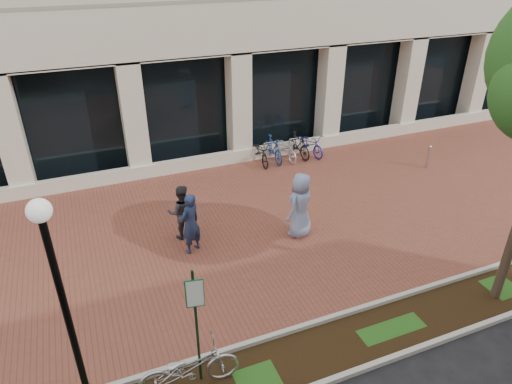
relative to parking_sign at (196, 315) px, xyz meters
name	(u,v)px	position (x,y,z in m)	size (l,w,h in m)	color
ground	(234,228)	(2.49, 4.95, -1.72)	(120.00, 120.00, 0.00)	black
brick_plaza	(234,228)	(2.49, 4.95, -1.71)	(40.00, 9.00, 0.01)	brown
planting_strip	(318,353)	(2.49, -0.30, -1.71)	(40.00, 1.50, 0.01)	black
curb_plaza_side	(302,327)	(2.49, 0.45, -1.66)	(40.00, 0.12, 0.12)	#B2B1A8
curb_street_side	(336,379)	(2.49, -1.05, -1.66)	(40.00, 0.12, 0.12)	#B2B1A8
parking_sign	(196,315)	(0.00, 0.00, 0.00)	(0.34, 0.07, 2.74)	#14391E
lamppost	(65,308)	(-2.08, 0.06, 0.86)	(0.36, 0.36, 4.57)	black
locked_bicycle	(189,368)	(-0.23, -0.07, -1.20)	(0.69, 1.97, 1.03)	#B4B4B9
pedestrian_left	(190,224)	(0.99, 4.31, -0.81)	(0.66, 0.44, 1.82)	#1E294B
pedestrian_mid	(182,212)	(0.94, 5.08, -0.87)	(0.83, 0.64, 1.70)	#2D2D32
pedestrian_right	(301,205)	(4.18, 3.92, -0.72)	(0.98, 0.63, 2.00)	#8093BE
bollard	(428,157)	(10.86, 6.16, -1.24)	(0.12, 0.12, 0.93)	#BBBBC0
bike_rack_cluster	(285,148)	(6.15, 9.04, -1.25)	(2.98, 1.81, 1.01)	black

